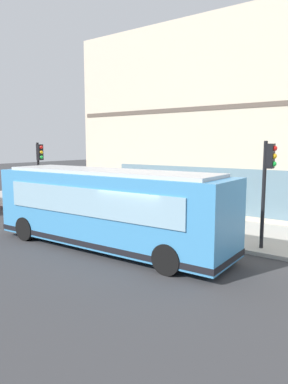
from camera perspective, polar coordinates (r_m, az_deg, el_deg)
name	(u,v)px	position (r m, az deg, el deg)	size (l,w,h in m)	color
ground	(147,258)	(12.91, 0.41, -10.59)	(120.00, 120.00, 0.00)	#38383A
sidewalk_curb	(210,229)	(17.12, 10.45, -5.86)	(4.96, 40.00, 0.15)	#B2ADA3
building_corner	(255,121)	(21.87, 17.31, 10.85)	(6.28, 21.18, 10.79)	beige
city_bus_nearside	(108,209)	(13.88, -5.86, -2.71)	(2.76, 10.09, 3.07)	#3F8CC6
traffic_light_near_corner	(268,174)	(13.83, 19.19, 2.69)	(0.32, 0.49, 4.02)	black
traffic_light_down_block	(39,164)	(21.41, -16.38, 4.37)	(0.32, 0.49, 3.98)	black
fire_hydrant	(220,214)	(18.68, 12.03, -3.39)	(0.35, 0.35, 0.74)	yellow
pedestrian_by_light_pole	(191,210)	(15.49, 7.60, -2.93)	(0.32, 0.32, 1.83)	silver
pedestrian_walking_along_curb	(132,203)	(18.24, -1.87, -1.72)	(0.32, 0.32, 1.60)	#99994C
newspaper_vending_box	(125,200)	(22.09, -3.11, -1.29)	(0.44, 0.42, 0.90)	#263F99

